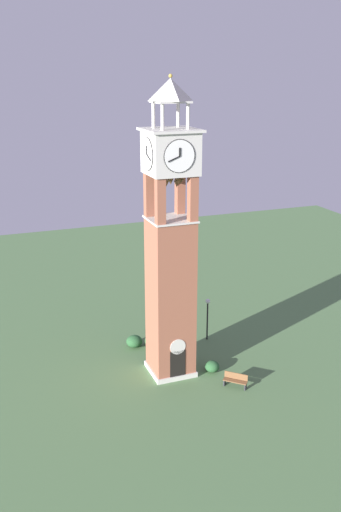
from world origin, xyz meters
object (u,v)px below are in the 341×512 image
at_px(clock_tower, 171,257).
at_px(lamp_post, 208,311).
at_px(park_bench, 235,380).
at_px(trash_bin, 157,341).

distance_m(clock_tower, lamp_post, 8.31).
height_order(clock_tower, park_bench, clock_tower).
bearing_deg(clock_tower, trash_bin, 84.73).
height_order(clock_tower, lamp_post, clock_tower).
distance_m(clock_tower, trash_bin, 8.96).
relative_size(clock_tower, park_bench, 13.57).
xyz_separation_m(lamp_post, trash_bin, (-4.07, 0.30, -2.01)).
relative_size(clock_tower, trash_bin, 24.86).
bearing_deg(trash_bin, lamp_post, -4.25).
bearing_deg(lamp_post, park_bench, -98.96).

